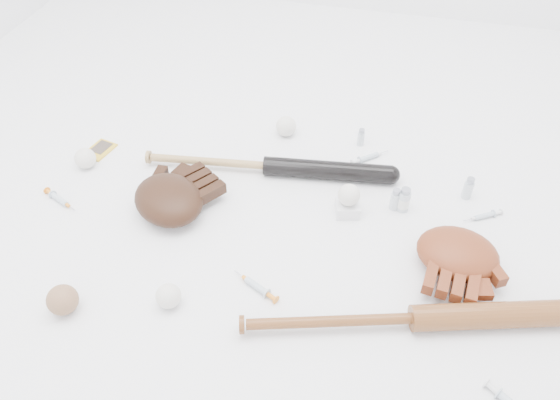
% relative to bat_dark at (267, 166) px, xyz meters
% --- Properties ---
extents(bat_dark, '(0.83, 0.17, 0.06)m').
position_rel_bat_dark_xyz_m(bat_dark, '(0.00, 0.00, 0.00)').
color(bat_dark, black).
rests_on(bat_dark, ground).
extents(bat_wood, '(0.88, 0.32, 0.07)m').
position_rel_bat_dark_xyz_m(bat_wood, '(0.50, -0.47, 0.00)').
color(bat_wood, brown).
rests_on(bat_wood, ground).
extents(glove_dark, '(0.38, 0.38, 0.10)m').
position_rel_bat_dark_xyz_m(glove_dark, '(-0.23, -0.24, 0.02)').
color(glove_dark, black).
rests_on(glove_dark, ground).
extents(glove_tan, '(0.29, 0.29, 0.09)m').
position_rel_bat_dark_xyz_m(glove_tan, '(0.59, -0.24, 0.02)').
color(glove_tan, maroon).
rests_on(glove_tan, ground).
extents(trading_card, '(0.09, 0.11, 0.01)m').
position_rel_bat_dark_xyz_m(trading_card, '(-0.58, -0.03, -0.03)').
color(trading_card, gold).
rests_on(trading_card, ground).
extents(pedestal, '(0.08, 0.08, 0.04)m').
position_rel_bat_dark_xyz_m(pedestal, '(0.28, -0.11, -0.01)').
color(pedestal, white).
rests_on(pedestal, ground).
extents(baseball_on_pedestal, '(0.07, 0.07, 0.07)m').
position_rel_bat_dark_xyz_m(baseball_on_pedestal, '(0.28, -0.11, 0.04)').
color(baseball_on_pedestal, silver).
rests_on(baseball_on_pedestal, pedestal).
extents(baseball_left, '(0.07, 0.07, 0.07)m').
position_rel_bat_dark_xyz_m(baseball_left, '(-0.58, -0.11, 0.00)').
color(baseball_left, silver).
rests_on(baseball_left, ground).
extents(baseball_upper, '(0.07, 0.07, 0.07)m').
position_rel_bat_dark_xyz_m(baseball_upper, '(0.01, 0.21, 0.00)').
color(baseball_upper, silver).
rests_on(baseball_upper, ground).
extents(baseball_mid, '(0.06, 0.06, 0.06)m').
position_rel_bat_dark_xyz_m(baseball_mid, '(-0.11, -0.55, 0.00)').
color(baseball_mid, silver).
rests_on(baseball_mid, ground).
extents(baseball_aged, '(0.08, 0.08, 0.08)m').
position_rel_bat_dark_xyz_m(baseball_aged, '(-0.36, -0.63, 0.01)').
color(baseball_aged, '#8A6142').
rests_on(baseball_aged, ground).
extents(syringe_0, '(0.15, 0.09, 0.02)m').
position_rel_bat_dark_xyz_m(syringe_0, '(-0.58, -0.28, -0.02)').
color(syringe_0, '#ADBCC6').
rests_on(syringe_0, ground).
extents(syringe_1, '(0.16, 0.10, 0.02)m').
position_rel_bat_dark_xyz_m(syringe_1, '(0.09, -0.45, -0.02)').
color(syringe_1, '#ADBCC6').
rests_on(syringe_1, ground).
extents(syringe_2, '(0.14, 0.12, 0.02)m').
position_rel_bat_dark_xyz_m(syringe_2, '(0.31, 0.15, -0.02)').
color(syringe_2, '#ADBCC6').
rests_on(syringe_2, ground).
extents(syringe_4, '(0.13, 0.09, 0.02)m').
position_rel_bat_dark_xyz_m(syringe_4, '(0.67, -0.04, -0.02)').
color(syringe_4, '#ADBCC6').
rests_on(syringe_4, ground).
extents(vial_0, '(0.02, 0.02, 0.06)m').
position_rel_bat_dark_xyz_m(vial_0, '(0.27, 0.22, 0.00)').
color(vial_0, silver).
rests_on(vial_0, ground).
extents(vial_1, '(0.03, 0.03, 0.07)m').
position_rel_bat_dark_xyz_m(vial_1, '(0.62, 0.04, 0.01)').
color(vial_1, silver).
rests_on(vial_1, ground).
extents(vial_2, '(0.03, 0.03, 0.07)m').
position_rel_bat_dark_xyz_m(vial_2, '(0.41, -0.06, 0.01)').
color(vial_2, silver).
rests_on(vial_2, ground).
extents(vial_3, '(0.03, 0.03, 0.08)m').
position_rel_bat_dark_xyz_m(vial_3, '(0.44, -0.06, 0.01)').
color(vial_3, silver).
rests_on(vial_3, ground).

